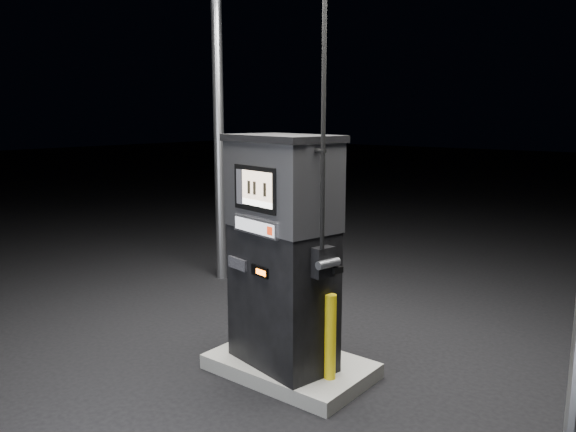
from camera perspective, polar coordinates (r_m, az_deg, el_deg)
The scene contains 5 objects.
ground at distance 5.95m, azimuth 0.22°, elevation -15.65°, with size 80.00×80.00×0.00m, color black.
pump_island at distance 5.92m, azimuth 0.22°, elevation -15.00°, with size 1.60×1.00×0.15m, color slate.
fuel_dispenser at distance 5.44m, azimuth -0.57°, elevation -3.43°, with size 1.31×0.89×4.70m.
bollard_left at distance 6.29m, azimuth -4.10°, elevation -8.07°, with size 0.13×0.13×0.95m, color yellow.
bollard_right at distance 5.36m, azimuth 4.31°, elevation -12.15°, with size 0.11×0.11×0.82m, color yellow.
Camera 1 is at (3.32, -4.20, 2.59)m, focal length 35.00 mm.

